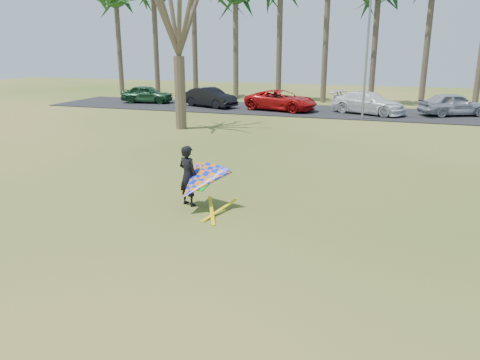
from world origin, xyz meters
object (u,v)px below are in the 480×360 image
(streetlight, at_px, (370,50))
(car_1, at_px, (210,97))
(car_0, at_px, (147,94))
(car_4, at_px, (454,104))
(bare_tree_left, at_px, (177,6))
(kite_flyer, at_px, (197,181))
(car_3, at_px, (368,103))
(car_2, at_px, (281,100))

(streetlight, bearing_deg, car_1, 168.29)
(car_0, distance_m, car_4, 23.94)
(bare_tree_left, bearing_deg, car_0, 127.79)
(streetlight, xyz_separation_m, car_1, (-12.12, 2.51, -3.65))
(bare_tree_left, xyz_separation_m, kite_flyer, (6.55, -12.77, -6.05))
(car_3, height_order, car_4, car_4)
(bare_tree_left, distance_m, car_3, 15.22)
(car_3, xyz_separation_m, car_4, (5.66, 0.92, 0.02))
(car_0, height_order, car_3, car_3)
(car_2, xyz_separation_m, car_3, (6.34, 0.19, 0.02))
(bare_tree_left, distance_m, streetlight, 12.58)
(streetlight, distance_m, car_2, 7.64)
(streetlight, bearing_deg, bare_tree_left, -145.43)
(streetlight, bearing_deg, car_3, 88.92)
(kite_flyer, bearing_deg, car_2, 96.94)
(bare_tree_left, xyz_separation_m, car_4, (15.87, 10.42, -6.07))
(car_1, relative_size, car_4, 0.99)
(car_1, bearing_deg, car_2, -71.15)
(car_0, distance_m, kite_flyer, 27.40)
(streetlight, relative_size, car_4, 1.72)
(car_0, relative_size, car_3, 0.81)
(car_3, bearing_deg, car_2, 114.89)
(bare_tree_left, bearing_deg, streetlight, 34.57)
(car_1, bearing_deg, car_0, 102.44)
(car_2, bearing_deg, bare_tree_left, 171.20)
(car_2, distance_m, car_3, 6.34)
(car_2, bearing_deg, car_1, 101.80)
(bare_tree_left, xyz_separation_m, car_3, (10.21, 9.50, -6.09))
(car_2, height_order, kite_flyer, kite_flyer)
(car_4, bearing_deg, car_1, 68.20)
(streetlight, height_order, car_4, streetlight)
(car_4, bearing_deg, streetlight, 96.21)
(car_0, height_order, car_1, car_1)
(streetlight, xyz_separation_m, car_0, (-18.23, 3.41, -3.67))
(streetlight, distance_m, car_4, 7.58)
(car_0, relative_size, car_1, 0.94)
(bare_tree_left, bearing_deg, car_3, 42.96)
(car_1, height_order, car_3, car_3)
(car_3, bearing_deg, streetlight, -157.89)
(car_1, xyz_separation_m, car_3, (12.17, -0.01, 0.02))
(car_3, bearing_deg, car_4, -57.62)
(bare_tree_left, bearing_deg, car_1, 101.66)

